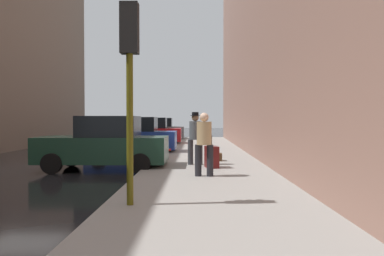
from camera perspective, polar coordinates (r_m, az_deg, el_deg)
name	(u,v)px	position (r m, az deg, el deg)	size (l,w,h in m)	color
ground_plane	(25,170)	(13.64, -24.12, -5.87)	(120.00, 120.00, 0.00)	black
sidewalk	(206,168)	(12.39, 2.13, -6.13)	(4.00, 40.00, 0.15)	gray
parked_dark_green_sedan	(105,144)	(12.72, -13.17, -2.46)	(4.20, 2.07, 1.79)	#193828
parked_blue_sedan	(133,137)	(18.19, -8.95, -1.31)	(4.21, 2.08, 1.79)	navy
parked_red_hatchback	(149,132)	(24.21, -6.54, -0.65)	(4.23, 2.12, 1.79)	#B2191E
parked_gray_coupe	(158,130)	(29.66, -5.20, -0.28)	(4.24, 2.13, 1.79)	slate
fire_hydrant	(166,149)	(15.13, -4.02, -3.16)	(0.42, 0.22, 0.70)	red
traffic_light	(130,59)	(6.85, -9.48, 10.34)	(0.32, 0.32, 3.60)	#514C0F
pedestrian_with_beanie	(195,135)	(12.63, 0.49, -1.15)	(0.51, 0.42, 1.78)	#333338
pedestrian_in_tan_coat	(204,141)	(10.06, 1.86, -1.97)	(0.52, 0.44, 1.71)	black
rolling_suitcase	(212,157)	(11.89, 3.02, -4.42)	(0.46, 0.62, 1.04)	#591414
duffel_bag	(217,157)	(13.89, 3.89, -4.43)	(0.32, 0.44, 0.28)	#472D19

